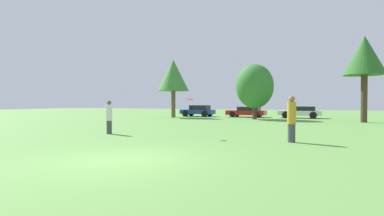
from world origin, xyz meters
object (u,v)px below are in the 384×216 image
(person_catcher, at_px, (292,119))
(tree_0, at_px, (173,76))
(frisbee, at_px, (190,99))
(parked_car_blue, at_px, (198,111))
(person_thrower, at_px, (109,117))
(parked_car_white, at_px, (301,112))
(tree_2, at_px, (365,56))
(parked_car_red, at_px, (247,112))
(tree_1, at_px, (255,86))

(person_catcher, relative_size, tree_0, 0.30)
(person_catcher, xyz_separation_m, frisbee, (-4.52, 0.03, 0.82))
(person_catcher, distance_m, frisbee, 4.60)
(frisbee, height_order, parked_car_blue, frisbee)
(person_thrower, xyz_separation_m, parked_car_blue, (-2.34, 19.19, -0.19))
(parked_car_blue, relative_size, parked_car_white, 0.90)
(person_thrower, bearing_deg, tree_2, 46.43)
(tree_0, xyz_separation_m, parked_car_red, (7.28, 3.65, -3.92))
(tree_0, bearing_deg, frisbee, -61.87)
(tree_1, bearing_deg, frisbee, -90.71)
(tree_1, relative_size, parked_car_red, 1.25)
(frisbee, distance_m, tree_1, 15.98)
(person_thrower, xyz_separation_m, parked_car_white, (8.74, 19.93, -0.23))
(person_thrower, height_order, parked_car_red, person_thrower)
(parked_car_red, bearing_deg, parked_car_white, -177.48)
(tree_1, xyz_separation_m, tree_2, (9.07, -1.16, 2.19))
(person_catcher, bearing_deg, parked_car_white, -90.31)
(tree_0, height_order, parked_car_red, tree_0)
(parked_car_blue, relative_size, parked_car_red, 0.91)
(frisbee, bearing_deg, tree_1, 89.29)
(tree_1, distance_m, parked_car_white, 6.14)
(tree_0, distance_m, tree_2, 17.93)
(frisbee, relative_size, parked_car_blue, 0.08)
(tree_2, relative_size, parked_car_blue, 1.81)
(frisbee, xyz_separation_m, parked_car_blue, (-6.80, 19.00, -1.10))
(frisbee, xyz_separation_m, parked_car_white, (4.29, 19.74, -1.14))
(person_thrower, distance_m, tree_0, 17.17)
(tree_1, height_order, parked_car_white, tree_1)
(person_thrower, distance_m, parked_car_white, 21.77)
(person_catcher, bearing_deg, tree_0, -51.84)
(parked_car_red, height_order, parked_car_white, parked_car_white)
(frisbee, bearing_deg, parked_car_blue, 109.70)
(tree_0, xyz_separation_m, tree_2, (17.86, -1.32, 0.84))
(parked_car_blue, height_order, parked_car_red, parked_car_blue)
(parked_car_white, bearing_deg, frisbee, 80.03)
(tree_0, bearing_deg, person_thrower, -75.74)
(person_thrower, bearing_deg, tree_0, 103.26)
(person_catcher, relative_size, tree_1, 0.36)
(person_catcher, distance_m, tree_0, 21.07)
(tree_2, distance_m, parked_car_white, 8.48)
(parked_car_red, bearing_deg, person_catcher, 108.74)
(frisbee, bearing_deg, tree_2, 57.87)
(frisbee, height_order, tree_1, tree_1)
(tree_0, xyz_separation_m, parked_car_blue, (1.79, 2.93, -3.84))
(tree_1, relative_size, parked_car_blue, 1.37)
(person_thrower, distance_m, tree_2, 20.78)
(tree_0, relative_size, tree_2, 0.89)
(frisbee, relative_size, tree_2, 0.04)
(parked_car_red, bearing_deg, parked_car_blue, 9.75)
(tree_1, xyz_separation_m, parked_car_white, (4.09, 3.83, -2.53))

